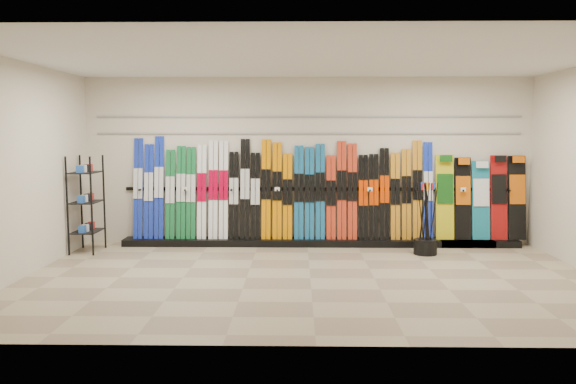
{
  "coord_description": "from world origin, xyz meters",
  "views": [
    {
      "loc": [
        -0.18,
        -7.63,
        2.01
      ],
      "look_at": [
        -0.33,
        1.0,
        1.1
      ],
      "focal_mm": 35.0,
      "sensor_mm": 36.0,
      "label": 1
    }
  ],
  "objects": [
    {
      "name": "left_wall",
      "position": [
        -4.0,
        0.0,
        1.5
      ],
      "size": [
        0.0,
        5.0,
        5.0
      ],
      "primitive_type": "plane",
      "rotation": [
        1.57,
        0.0,
        1.57
      ],
      "color": "beige",
      "rests_on": "floor"
    },
    {
      "name": "pole_bin",
      "position": [
        1.95,
        1.58,
        0.12
      ],
      "size": [
        0.38,
        0.38,
        0.25
      ],
      "primitive_type": "cylinder",
      "color": "black",
      "rests_on": "floor"
    },
    {
      "name": "ceiling",
      "position": [
        0.0,
        0.0,
        3.0
      ],
      "size": [
        8.0,
        8.0,
        0.0
      ],
      "primitive_type": "plane",
      "rotation": [
        3.14,
        0.0,
        0.0
      ],
      "color": "silver",
      "rests_on": "back_wall"
    },
    {
      "name": "floor",
      "position": [
        0.0,
        0.0,
        0.0
      ],
      "size": [
        8.0,
        8.0,
        0.0
      ],
      "primitive_type": "plane",
      "color": "gray",
      "rests_on": "ground"
    },
    {
      "name": "slatwall_rail_0",
      "position": [
        0.0,
        2.48,
        2.0
      ],
      "size": [
        7.6,
        0.02,
        0.03
      ],
      "primitive_type": "cube",
      "color": "gray",
      "rests_on": "back_wall"
    },
    {
      "name": "ski_poles",
      "position": [
        1.95,
        1.57,
        0.61
      ],
      "size": [
        0.34,
        0.27,
        1.18
      ],
      "color": "black",
      "rests_on": "pole_bin"
    },
    {
      "name": "accessory_rack",
      "position": [
        -3.75,
        1.7,
        0.82
      ],
      "size": [
        0.4,
        0.6,
        1.63
      ],
      "primitive_type": "cube",
      "color": "black",
      "rests_on": "floor"
    },
    {
      "name": "snowboards",
      "position": [
        3.09,
        2.35,
        0.85
      ],
      "size": [
        1.59,
        0.23,
        1.5
      ],
      "color": "gold",
      "rests_on": "ski_rack_base"
    },
    {
      "name": "back_wall",
      "position": [
        0.0,
        2.5,
        1.5
      ],
      "size": [
        8.0,
        0.0,
        8.0
      ],
      "primitive_type": "plane",
      "rotation": [
        1.57,
        0.0,
        0.0
      ],
      "color": "beige",
      "rests_on": "floor"
    },
    {
      "name": "ski_rack_base",
      "position": [
        0.22,
        2.28,
        0.06
      ],
      "size": [
        8.0,
        0.4,
        0.12
      ],
      "primitive_type": "cube",
      "color": "black",
      "rests_on": "floor"
    },
    {
      "name": "skis",
      "position": [
        -0.48,
        2.35,
        0.95
      ],
      "size": [
        5.37,
        0.27,
        1.83
      ],
      "color": "#162DB0",
      "rests_on": "ski_rack_base"
    },
    {
      "name": "slatwall_rail_1",
      "position": [
        0.0,
        2.48,
        2.3
      ],
      "size": [
        7.6,
        0.02,
        0.03
      ],
      "primitive_type": "cube",
      "color": "gray",
      "rests_on": "back_wall"
    }
  ]
}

